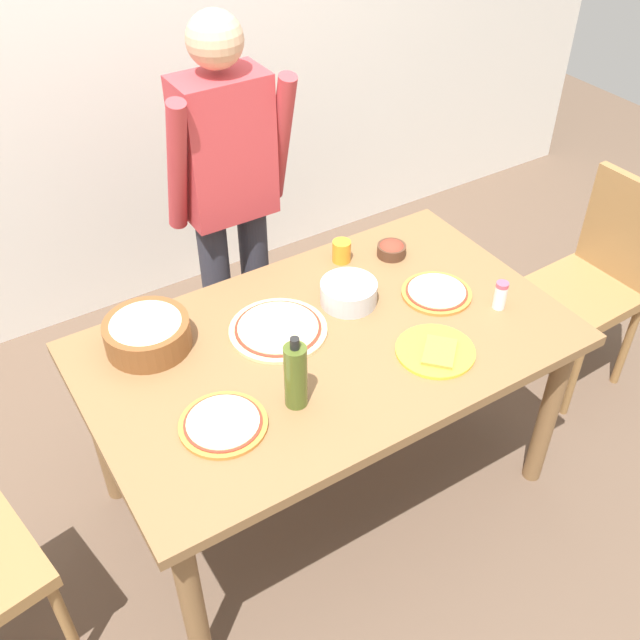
% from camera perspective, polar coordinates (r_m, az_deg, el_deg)
% --- Properties ---
extents(ground, '(8.00, 8.00, 0.00)m').
position_cam_1_polar(ground, '(3.00, 0.52, -12.49)').
color(ground, brown).
extents(wall_back, '(5.60, 0.10, 2.60)m').
position_cam_1_polar(wall_back, '(3.47, -14.68, 20.54)').
color(wall_back, silver).
rests_on(wall_back, ground).
extents(dining_table, '(1.60, 0.96, 0.76)m').
position_cam_1_polar(dining_table, '(2.51, 0.61, -3.10)').
color(dining_table, brown).
rests_on(dining_table, ground).
extents(person_cook, '(0.49, 0.25, 1.62)m').
position_cam_1_polar(person_cook, '(2.90, -7.06, 9.77)').
color(person_cook, '#2D2D38').
rests_on(person_cook, ground).
extents(chair_wooden_right, '(0.41, 0.41, 0.95)m').
position_cam_1_polar(chair_wooden_right, '(3.32, 20.70, 3.30)').
color(chair_wooden_right, olive).
rests_on(chair_wooden_right, ground).
extents(pizza_raw_on_board, '(0.33, 0.33, 0.02)m').
position_cam_1_polar(pizza_raw_on_board, '(2.48, -3.26, -0.71)').
color(pizza_raw_on_board, beige).
rests_on(pizza_raw_on_board, dining_table).
extents(pizza_cooked_on_tray, '(0.25, 0.25, 0.02)m').
position_cam_1_polar(pizza_cooked_on_tray, '(2.66, 9.02, 2.09)').
color(pizza_cooked_on_tray, '#C67A33').
rests_on(pizza_cooked_on_tray, dining_table).
extents(pizza_second_cooked, '(0.26, 0.26, 0.02)m').
position_cam_1_polar(pizza_second_cooked, '(2.19, -7.49, -7.95)').
color(pizza_second_cooked, '#C67A33').
rests_on(pizza_second_cooked, dining_table).
extents(plate_with_slice, '(0.26, 0.26, 0.02)m').
position_cam_1_polar(plate_with_slice, '(2.42, 8.96, -2.40)').
color(plate_with_slice, gold).
rests_on(plate_with_slice, dining_table).
extents(popcorn_bowl, '(0.28, 0.28, 0.11)m').
position_cam_1_polar(popcorn_bowl, '(2.45, -13.23, -0.87)').
color(popcorn_bowl, brown).
rests_on(popcorn_bowl, dining_table).
extents(mixing_bowl_steel, '(0.20, 0.20, 0.08)m').
position_cam_1_polar(mixing_bowl_steel, '(2.58, 2.23, 2.11)').
color(mixing_bowl_steel, '#B7B7BC').
rests_on(mixing_bowl_steel, dining_table).
extents(small_sauce_bowl, '(0.11, 0.11, 0.06)m').
position_cam_1_polar(small_sauce_bowl, '(2.83, 5.55, 5.48)').
color(small_sauce_bowl, '#4C2D1E').
rests_on(small_sauce_bowl, dining_table).
extents(olive_oil_bottle, '(0.07, 0.07, 0.26)m').
position_cam_1_polar(olive_oil_bottle, '(2.16, -1.90, -4.30)').
color(olive_oil_bottle, '#47561E').
rests_on(olive_oil_bottle, dining_table).
extents(cup_orange, '(0.07, 0.07, 0.08)m').
position_cam_1_polar(cup_orange, '(2.78, 1.68, 5.34)').
color(cup_orange, orange).
rests_on(cup_orange, dining_table).
extents(salt_shaker, '(0.04, 0.04, 0.11)m').
position_cam_1_polar(salt_shaker, '(2.62, 13.78, 1.88)').
color(salt_shaker, white).
rests_on(salt_shaker, dining_table).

